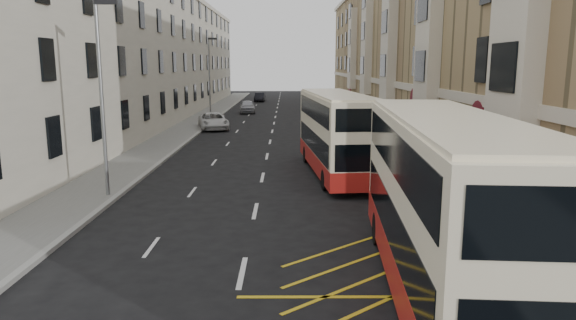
{
  "coord_description": "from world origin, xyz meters",
  "views": [
    {
      "loc": [
        1.23,
        -9.22,
        5.62
      ],
      "look_at": [
        1.27,
        8.21,
        2.35
      ],
      "focal_mm": 32.0,
      "sensor_mm": 36.0,
      "label": 1
    }
  ],
  "objects_px": {
    "street_lamp_near": "(102,88)",
    "pedestrian_far": "(480,234)",
    "car_dark": "(260,97)",
    "car_red": "(314,97)",
    "white_van": "(213,121)",
    "street_lamp_far": "(210,74)",
    "double_decker_front": "(444,206)",
    "double_decker_rear": "(336,134)",
    "car_silver": "(247,107)"
  },
  "relations": [
    {
      "from": "street_lamp_near",
      "to": "pedestrian_far",
      "type": "bearing_deg",
      "value": -31.56
    },
    {
      "from": "car_dark",
      "to": "car_red",
      "type": "xyz_separation_m",
      "value": [
        8.04,
        -2.16,
        0.11
      ]
    },
    {
      "from": "street_lamp_near",
      "to": "white_van",
      "type": "relative_size",
      "value": 1.55
    },
    {
      "from": "street_lamp_far",
      "to": "double_decker_front",
      "type": "distance_m",
      "value": 41.02
    },
    {
      "from": "pedestrian_far",
      "to": "car_dark",
      "type": "xyz_separation_m",
      "value": [
        -9.33,
        64.78,
        -0.37
      ]
    },
    {
      "from": "street_lamp_far",
      "to": "white_van",
      "type": "distance_m",
      "value": 7.72
    },
    {
      "from": "street_lamp_near",
      "to": "white_van",
      "type": "height_order",
      "value": "street_lamp_near"
    },
    {
      "from": "white_van",
      "to": "car_dark",
      "type": "xyz_separation_m",
      "value": [
        2.36,
        33.44,
        -0.03
      ]
    },
    {
      "from": "double_decker_rear",
      "to": "car_red",
      "type": "bearing_deg",
      "value": 83.11
    },
    {
      "from": "pedestrian_far",
      "to": "car_red",
      "type": "bearing_deg",
      "value": -88.7
    },
    {
      "from": "double_decker_front",
      "to": "double_decker_rear",
      "type": "distance_m",
      "value": 14.14
    },
    {
      "from": "car_red",
      "to": "street_lamp_far",
      "type": "bearing_deg",
      "value": 62.96
    },
    {
      "from": "pedestrian_far",
      "to": "car_silver",
      "type": "bearing_deg",
      "value": -77.91
    },
    {
      "from": "double_decker_rear",
      "to": "car_silver",
      "type": "relative_size",
      "value": 2.43
    },
    {
      "from": "pedestrian_far",
      "to": "car_red",
      "type": "xyz_separation_m",
      "value": [
        -1.29,
        62.61,
        -0.26
      ]
    },
    {
      "from": "white_van",
      "to": "car_red",
      "type": "height_order",
      "value": "car_red"
    },
    {
      "from": "double_decker_front",
      "to": "car_dark",
      "type": "relative_size",
      "value": 2.74
    },
    {
      "from": "street_lamp_near",
      "to": "white_van",
      "type": "distance_m",
      "value": 23.81
    },
    {
      "from": "double_decker_front",
      "to": "car_silver",
      "type": "relative_size",
      "value": 2.58
    },
    {
      "from": "double_decker_front",
      "to": "street_lamp_far",
      "type": "bearing_deg",
      "value": 110.21
    },
    {
      "from": "street_lamp_far",
      "to": "car_red",
      "type": "relative_size",
      "value": 1.46
    },
    {
      "from": "pedestrian_far",
      "to": "car_silver",
      "type": "xyz_separation_m",
      "value": [
        -9.84,
        46.42,
        -0.31
      ]
    },
    {
      "from": "double_decker_rear",
      "to": "white_van",
      "type": "distance_m",
      "value": 20.79
    },
    {
      "from": "double_decker_front",
      "to": "white_van",
      "type": "xyz_separation_m",
      "value": [
        -10.2,
        32.8,
        -1.55
      ]
    },
    {
      "from": "street_lamp_near",
      "to": "double_decker_front",
      "type": "relative_size",
      "value": 0.71
    },
    {
      "from": "car_dark",
      "to": "car_red",
      "type": "height_order",
      "value": "car_red"
    },
    {
      "from": "double_decker_front",
      "to": "pedestrian_far",
      "type": "height_order",
      "value": "double_decker_front"
    },
    {
      "from": "street_lamp_near",
      "to": "double_decker_rear",
      "type": "bearing_deg",
      "value": 25.14
    },
    {
      "from": "double_decker_rear",
      "to": "car_dark",
      "type": "height_order",
      "value": "double_decker_rear"
    },
    {
      "from": "street_lamp_near",
      "to": "car_silver",
      "type": "height_order",
      "value": "street_lamp_near"
    },
    {
      "from": "double_decker_rear",
      "to": "white_van",
      "type": "xyz_separation_m",
      "value": [
        -8.93,
        18.72,
        -1.41
      ]
    },
    {
      "from": "pedestrian_far",
      "to": "car_dark",
      "type": "bearing_deg",
      "value": -81.68
    },
    {
      "from": "street_lamp_far",
      "to": "double_decker_front",
      "type": "relative_size",
      "value": 0.71
    },
    {
      "from": "pedestrian_far",
      "to": "car_dark",
      "type": "distance_m",
      "value": 65.45
    },
    {
      "from": "white_van",
      "to": "car_silver",
      "type": "relative_size",
      "value": 1.17
    },
    {
      "from": "street_lamp_far",
      "to": "double_decker_rear",
      "type": "bearing_deg",
      "value": -68.25
    },
    {
      "from": "double_decker_rear",
      "to": "street_lamp_far",
      "type": "bearing_deg",
      "value": 106.54
    },
    {
      "from": "street_lamp_near",
      "to": "double_decker_front",
      "type": "xyz_separation_m",
      "value": [
        11.35,
        -9.35,
        -2.37
      ]
    },
    {
      "from": "pedestrian_far",
      "to": "street_lamp_near",
      "type": "bearing_deg",
      "value": -31.44
    },
    {
      "from": "double_decker_front",
      "to": "car_silver",
      "type": "distance_m",
      "value": 48.63
    },
    {
      "from": "car_red",
      "to": "white_van",
      "type": "bearing_deg",
      "value": 69.6
    },
    {
      "from": "street_lamp_far",
      "to": "car_red",
      "type": "xyz_separation_m",
      "value": [
        11.55,
        24.73,
        -3.84
      ]
    },
    {
      "from": "car_dark",
      "to": "street_lamp_far",
      "type": "bearing_deg",
      "value": -95.59
    },
    {
      "from": "car_dark",
      "to": "white_van",
      "type": "bearing_deg",
      "value": -92.19
    },
    {
      "from": "pedestrian_far",
      "to": "double_decker_rear",
      "type": "bearing_deg",
      "value": -77.54
    },
    {
      "from": "street_lamp_far",
      "to": "white_van",
      "type": "height_order",
      "value": "street_lamp_far"
    },
    {
      "from": "white_van",
      "to": "car_red",
      "type": "relative_size",
      "value": 0.94
    },
    {
      "from": "double_decker_rear",
      "to": "car_dark",
      "type": "xyz_separation_m",
      "value": [
        -6.57,
        52.16,
        -1.45
      ]
    },
    {
      "from": "white_van",
      "to": "car_dark",
      "type": "relative_size",
      "value": 1.25
    },
    {
      "from": "car_silver",
      "to": "street_lamp_far",
      "type": "bearing_deg",
      "value": -113.38
    }
  ]
}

